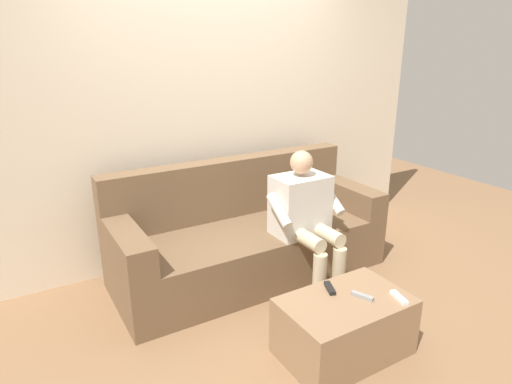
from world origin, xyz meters
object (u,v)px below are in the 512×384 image
object	(u,v)px
remote_gray	(362,296)
remote_white	(399,297)
remote_black	(330,288)
coffee_table	(344,326)
person_solo_seated	(305,213)
couch	(247,237)

from	to	relation	value
remote_gray	remote_white	xyz separation A→B (m)	(-0.18, 0.12, -0.00)
remote_white	remote_black	distance (m)	0.41
coffee_table	person_solo_seated	world-z (taller)	person_solo_seated
remote_black	remote_gray	bearing A→B (deg)	-123.99
person_solo_seated	remote_white	distance (m)	0.98
person_solo_seated	couch	bearing A→B (deg)	-55.58
remote_gray	remote_black	bearing A→B (deg)	10.71
person_solo_seated	remote_gray	world-z (taller)	person_solo_seated
remote_gray	remote_white	size ratio (longest dim) A/B	0.94
person_solo_seated	remote_black	xyz separation A→B (m)	(0.29, 0.66, -0.22)
person_solo_seated	remote_black	size ratio (longest dim) A/B	7.97
couch	remote_black	bearing A→B (deg)	89.38
coffee_table	remote_gray	size ratio (longest dim) A/B	5.63
remote_white	person_solo_seated	bearing A→B (deg)	14.40
couch	person_solo_seated	world-z (taller)	person_solo_seated
remote_black	coffee_table	bearing A→B (deg)	-152.49
couch	remote_white	bearing A→B (deg)	101.56
coffee_table	remote_white	bearing A→B (deg)	150.71
couch	remote_gray	distance (m)	1.24
couch	remote_black	xyz separation A→B (m)	(0.01, 1.06, 0.08)
remote_gray	remote_white	distance (m)	0.22
coffee_table	remote_gray	world-z (taller)	remote_gray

